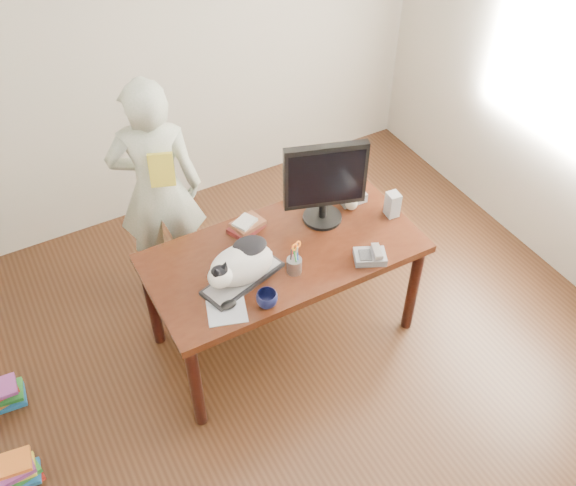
# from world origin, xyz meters

# --- Properties ---
(room) EXTENTS (4.50, 4.50, 4.50)m
(room) POSITION_xyz_m (0.00, 0.00, 1.35)
(room) COLOR black
(room) RESTS_ON ground
(desk) EXTENTS (1.60, 0.80, 0.75)m
(desk) POSITION_xyz_m (0.00, 0.68, 0.60)
(desk) COLOR black
(desk) RESTS_ON ground
(keyboard) EXTENTS (0.51, 0.31, 0.03)m
(keyboard) POSITION_xyz_m (-0.31, 0.50, 0.76)
(keyboard) COLOR black
(keyboard) RESTS_ON desk
(cat) EXTENTS (0.46, 0.33, 0.27)m
(cat) POSITION_xyz_m (-0.33, 0.50, 0.89)
(cat) COLOR white
(cat) RESTS_ON keyboard
(monitor) EXTENTS (0.48, 0.30, 0.55)m
(monitor) POSITION_xyz_m (0.33, 0.71, 1.06)
(monitor) COLOR black
(monitor) RESTS_ON desk
(pen_cup) EXTENTS (0.11, 0.11, 0.22)m
(pen_cup) POSITION_xyz_m (-0.03, 0.42, 0.81)
(pen_cup) COLOR #9D9DA2
(pen_cup) RESTS_ON desk
(mousepad) EXTENTS (0.25, 0.24, 0.00)m
(mousepad) POSITION_xyz_m (-0.49, 0.34, 0.75)
(mousepad) COLOR silver
(mousepad) RESTS_ON desk
(mouse) EXTENTS (0.11, 0.09, 0.04)m
(mouse) POSITION_xyz_m (-0.47, 0.36, 0.77)
(mouse) COLOR black
(mouse) RESTS_ON mousepad
(coffee_mug) EXTENTS (0.16, 0.16, 0.09)m
(coffee_mug) POSITION_xyz_m (-0.28, 0.28, 0.80)
(coffee_mug) COLOR #0D1034
(coffee_mug) RESTS_ON desk
(phone) EXTENTS (0.22, 0.19, 0.08)m
(phone) POSITION_xyz_m (0.40, 0.29, 0.78)
(phone) COLOR slate
(phone) RESTS_ON desk
(speaker) EXTENTS (0.08, 0.09, 0.16)m
(speaker) POSITION_xyz_m (0.73, 0.56, 0.83)
(speaker) COLOR #949597
(speaker) RESTS_ON desk
(baseball) EXTENTS (0.08, 0.08, 0.08)m
(baseball) POSITION_xyz_m (0.55, 0.73, 0.79)
(baseball) COLOR silver
(baseball) RESTS_ON desk
(book_stack) EXTENTS (0.24, 0.21, 0.08)m
(book_stack) POSITION_xyz_m (-0.11, 0.87, 0.78)
(book_stack) COLOR #531616
(book_stack) RESTS_ON desk
(calculator) EXTENTS (0.17, 0.23, 0.07)m
(calculator) POSITION_xyz_m (0.59, 0.84, 0.78)
(calculator) COLOR slate
(calculator) RESTS_ON desk
(person) EXTENTS (0.67, 0.55, 1.57)m
(person) POSITION_xyz_m (-0.45, 1.45, 0.78)
(person) COLOR white
(person) RESTS_ON ground
(held_book) EXTENTS (0.17, 0.13, 0.21)m
(held_book) POSITION_xyz_m (-0.45, 1.28, 1.05)
(held_book) COLOR gold
(held_book) RESTS_ON person
(book_pile_a) EXTENTS (0.27, 0.22, 0.18)m
(book_pile_a) POSITION_xyz_m (-1.75, 0.40, 0.09)
(book_pile_a) COLOR #AA2118
(book_pile_a) RESTS_ON ground
(book_pile_b) EXTENTS (0.26, 0.20, 0.15)m
(book_pile_b) POSITION_xyz_m (-1.72, 0.95, 0.07)
(book_pile_b) COLOR #1A599D
(book_pile_b) RESTS_ON ground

